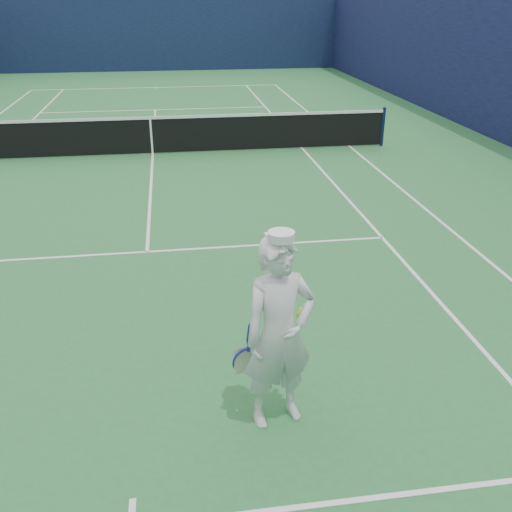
% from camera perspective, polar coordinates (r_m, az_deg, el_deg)
% --- Properties ---
extents(ground, '(80.00, 80.00, 0.00)m').
position_cam_1_polar(ground, '(15.78, -10.28, 9.97)').
color(ground, '#296C36').
rests_on(ground, ground).
extents(court_markings, '(11.03, 23.83, 0.01)m').
position_cam_1_polar(court_markings, '(15.78, -10.29, 9.99)').
color(court_markings, white).
rests_on(court_markings, ground).
extents(windscreen_fence, '(20.12, 36.12, 4.00)m').
position_cam_1_polar(windscreen_fence, '(15.40, -10.87, 17.17)').
color(windscreen_fence, '#0F193A').
rests_on(windscreen_fence, ground).
extents(tennis_net, '(12.88, 0.09, 1.07)m').
position_cam_1_polar(tennis_net, '(15.65, -10.44, 11.93)').
color(tennis_net, '#141E4C').
rests_on(tennis_net, ground).
extents(tennis_player, '(0.89, 0.65, 2.06)m').
position_cam_1_polar(tennis_player, '(5.49, 2.33, -7.77)').
color(tennis_player, silver).
rests_on(tennis_player, ground).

